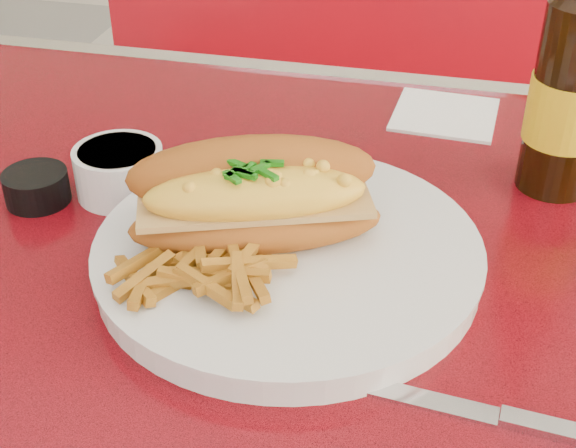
% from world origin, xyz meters
% --- Properties ---
extents(diner_table, '(1.23, 0.83, 0.77)m').
position_xyz_m(diner_table, '(0.00, 0.00, 0.61)').
color(diner_table, red).
rests_on(diner_table, ground).
extents(booth_bench_far, '(1.20, 0.51, 0.90)m').
position_xyz_m(booth_bench_far, '(0.00, 0.81, 0.29)').
color(booth_bench_far, '#A70B17').
rests_on(booth_bench_far, ground).
extents(dinner_plate, '(0.37, 0.37, 0.02)m').
position_xyz_m(dinner_plate, '(-0.01, 0.02, 0.78)').
color(dinner_plate, silver).
rests_on(dinner_plate, diner_table).
extents(mac_hoagie, '(0.21, 0.15, 0.09)m').
position_xyz_m(mac_hoagie, '(-0.04, 0.02, 0.83)').
color(mac_hoagie, '#AA5A1B').
rests_on(mac_hoagie, dinner_plate).
extents(fries_pile, '(0.12, 0.12, 0.03)m').
position_xyz_m(fries_pile, '(-0.06, -0.03, 0.80)').
color(fries_pile, '#C37F21').
rests_on(fries_pile, dinner_plate).
extents(fork, '(0.07, 0.16, 0.00)m').
position_xyz_m(fork, '(-0.07, 0.04, 0.79)').
color(fork, '#BCBCC0').
rests_on(fork, dinner_plate).
extents(gravy_ramekin, '(0.10, 0.10, 0.04)m').
position_xyz_m(gravy_ramekin, '(-0.18, 0.09, 0.79)').
color(gravy_ramekin, silver).
rests_on(gravy_ramekin, diner_table).
extents(sauce_cup_left, '(0.06, 0.06, 0.03)m').
position_xyz_m(sauce_cup_left, '(-0.24, 0.06, 0.79)').
color(sauce_cup_left, black).
rests_on(sauce_cup_left, diner_table).
extents(beer_bottle, '(0.08, 0.08, 0.27)m').
position_xyz_m(beer_bottle, '(0.20, 0.20, 0.87)').
color(beer_bottle, black).
rests_on(beer_bottle, diner_table).
extents(knife, '(0.20, 0.03, 0.01)m').
position_xyz_m(knife, '(0.15, -0.10, 0.77)').
color(knife, '#BCBCC0').
rests_on(knife, diner_table).
extents(paper_napkin, '(0.11, 0.11, 0.00)m').
position_xyz_m(paper_napkin, '(0.09, 0.32, 0.77)').
color(paper_napkin, white).
rests_on(paper_napkin, diner_table).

